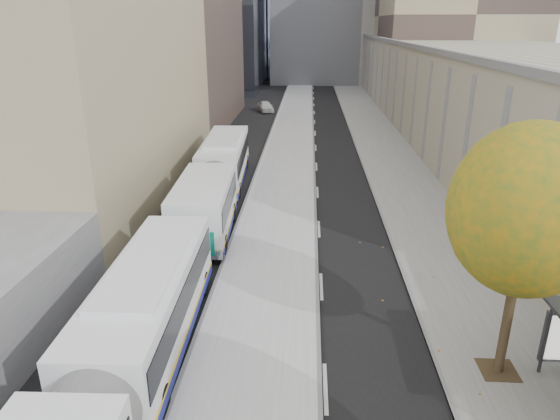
{
  "coord_description": "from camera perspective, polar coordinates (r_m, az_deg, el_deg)",
  "views": [
    {
      "loc": [
        -2.29,
        0.18,
        9.95
      ],
      "look_at": [
        -3.44,
        20.03,
        2.5
      ],
      "focal_mm": 32.0,
      "sensor_mm": 36.0,
      "label": 1
    }
  ],
  "objects": [
    {
      "name": "distant_car",
      "position": [
        61.0,
        -1.68,
        11.74
      ],
      "size": [
        2.53,
        4.02,
        1.28
      ],
      "primitive_type": "imported",
      "rotation": [
        0.0,
        0.0,
        0.29
      ],
      "color": "silver",
      "rests_on": "ground"
    },
    {
      "name": "building_tan",
      "position": [
        66.52,
        19.41,
        14.29
      ],
      "size": [
        18.0,
        92.0,
        8.0
      ],
      "primitive_type": "cube",
      "color": "gray",
      "rests_on": "ground"
    },
    {
      "name": "bus_far",
      "position": [
        29.54,
        -7.16,
        3.9
      ],
      "size": [
        3.41,
        17.34,
        2.87
      ],
      "rotation": [
        0.0,
        0.0,
        0.05
      ],
      "color": "white",
      "rests_on": "ground"
    },
    {
      "name": "bus_platform",
      "position": [
        36.23,
        0.67,
        4.72
      ],
      "size": [
        4.25,
        150.0,
        0.15
      ],
      "primitive_type": "cube",
      "color": "#B2B2B2",
      "rests_on": "ground"
    },
    {
      "name": "sidewalk",
      "position": [
        36.77,
        13.26,
        4.35
      ],
      "size": [
        4.75,
        150.0,
        0.08
      ],
      "primitive_type": "cube",
      "color": "slate",
      "rests_on": "ground"
    },
    {
      "name": "bus_near",
      "position": [
        13.9,
        -18.87,
        -18.14
      ],
      "size": [
        2.92,
        16.65,
        2.76
      ],
      "rotation": [
        0.0,
        0.0,
        0.03
      ],
      "color": "white",
      "rests_on": "ground"
    },
    {
      "name": "tree_c",
      "position": [
        14.87,
        26.43,
        -0.1
      ],
      "size": [
        4.2,
        4.2,
        7.28
      ],
      "color": "#332515",
      "rests_on": "sidewalk"
    }
  ]
}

